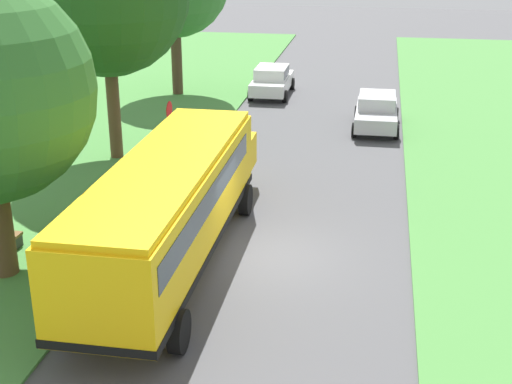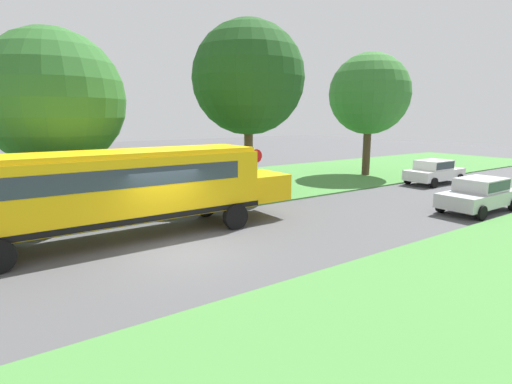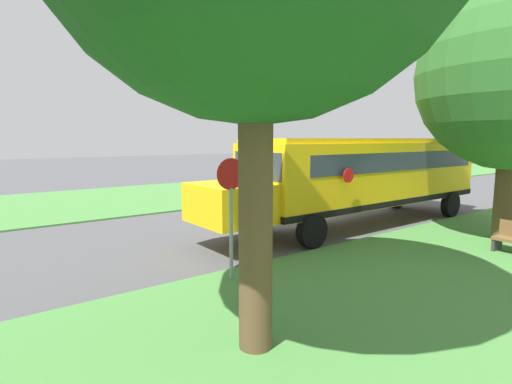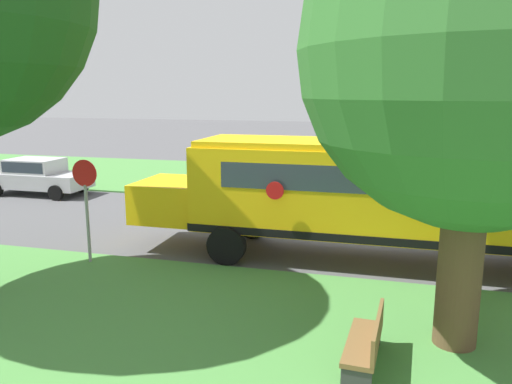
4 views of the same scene
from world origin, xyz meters
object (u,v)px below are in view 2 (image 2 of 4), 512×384
object	(u,v)px
school_bus	(123,186)
oak_tree_far_end	(371,93)
oak_tree_beside_bus	(50,98)
oak_tree_roadside_mid	(250,80)
car_silver_nearest	(479,193)
car_white_middle	(434,171)
stop_sign	(256,169)
park_bench	(93,200)

from	to	relation	value
school_bus	oak_tree_far_end	distance (m)	20.64
oak_tree_beside_bus	oak_tree_roadside_mid	world-z (taller)	oak_tree_roadside_mid
school_bus	car_silver_nearest	size ratio (longest dim) A/B	2.82
car_white_middle	stop_sign	bearing A→B (deg)	-97.92
car_white_middle	oak_tree_roadside_mid	xyz separation A→B (m)	(-4.40, -11.53, 5.48)
oak_tree_roadside_mid	park_bench	size ratio (longest dim) A/B	5.87
school_bus	car_white_middle	size ratio (longest dim) A/B	2.82
school_bus	stop_sign	distance (m)	7.64
oak_tree_far_end	park_bench	distance (m)	20.17
school_bus	oak_tree_far_end	bearing A→B (deg)	105.02
car_silver_nearest	oak_tree_roadside_mid	size ratio (longest dim) A/B	0.46
school_bus	oak_tree_roadside_mid	size ratio (longest dim) A/B	1.30
school_bus	stop_sign	size ratio (longest dim) A/B	4.53
oak_tree_beside_bus	park_bench	world-z (taller)	oak_tree_beside_bus
oak_tree_far_end	oak_tree_beside_bus	bearing A→B (deg)	-87.18
car_white_middle	oak_tree_far_end	distance (m)	7.10
stop_sign	school_bus	bearing A→B (deg)	-73.31
car_white_middle	oak_tree_beside_bus	distance (m)	22.43
school_bus	oak_tree_far_end	xyz separation A→B (m)	(-5.24, 19.54, 4.10)
car_white_middle	park_bench	distance (m)	20.73
school_bus	car_silver_nearest	distance (m)	15.65
car_silver_nearest	oak_tree_far_end	xyz separation A→B (m)	(-10.45, 4.82, 5.14)
oak_tree_beside_bus	park_bench	bearing A→B (deg)	127.66
car_silver_nearest	park_bench	world-z (taller)	car_silver_nearest
oak_tree_beside_bus	school_bus	bearing A→B (deg)	18.95
oak_tree_roadside_mid	stop_sign	size ratio (longest dim) A/B	3.49
stop_sign	oak_tree_roadside_mid	bearing A→B (deg)	151.70
car_white_middle	stop_sign	xyz separation A→B (m)	(-1.80, -12.93, 0.86)
car_white_middle	oak_tree_roadside_mid	size ratio (longest dim) A/B	0.46
car_silver_nearest	car_white_middle	xyz separation A→B (m)	(-5.60, 5.53, 0.00)
oak_tree_far_end	park_bench	world-z (taller)	oak_tree_far_end
oak_tree_beside_bus	park_bench	distance (m)	5.02
car_silver_nearest	car_white_middle	size ratio (longest dim) A/B	1.00
park_bench	car_silver_nearest	bearing A→B (deg)	53.84
oak_tree_roadside_mid	park_bench	world-z (taller)	oak_tree_roadside_mid
car_white_middle	oak_tree_beside_bus	world-z (taller)	oak_tree_beside_bus
oak_tree_beside_bus	stop_sign	size ratio (longest dim) A/B	2.87
oak_tree_far_end	stop_sign	xyz separation A→B (m)	(3.05, -12.22, -4.28)
school_bus	park_bench	distance (m)	5.63
car_white_middle	oak_tree_far_end	size ratio (longest dim) A/B	0.50
oak_tree_beside_bus	car_silver_nearest	bearing A→B (deg)	59.78
oak_tree_beside_bus	oak_tree_far_end	bearing A→B (deg)	92.82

